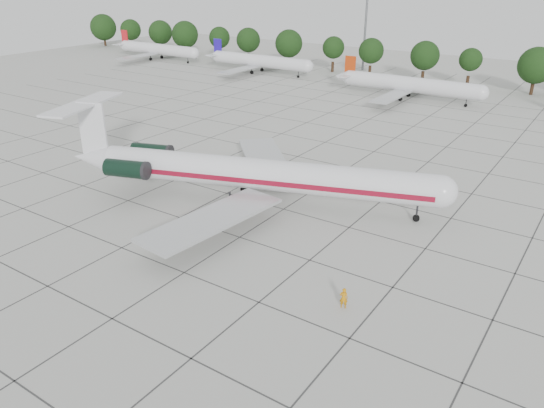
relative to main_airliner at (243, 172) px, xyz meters
The scene contains 9 objects.
ground 9.27m from the main_airliner, 55.74° to the right, with size 260.00×260.00×0.00m, color beige.
apron_joints 9.98m from the main_airliner, 58.90° to the left, with size 170.00×170.00×0.02m, color #383838.
main_airliner is the anchor object (origin of this frame).
ground_crew 22.32m from the main_airliner, 32.54° to the right, with size 0.65×0.42×1.77m, color orange.
bg_airliner_a 104.98m from the main_airliner, 140.32° to the left, with size 28.24×27.20×7.40m.
bg_airliner_b 79.99m from the main_airliner, 123.98° to the left, with size 28.24×27.20×7.40m.
bg_airliner_c 59.58m from the main_airliner, 93.08° to the left, with size 28.24×27.20×7.40m.
tree_line 78.29m from the main_airliner, 95.05° to the left, with size 249.86×8.44×10.22m.
floodlight_mast 89.25m from the main_airliner, 106.52° to the left, with size 1.60×1.60×25.45m.
Camera 1 is at (28.60, -36.62, 24.40)m, focal length 35.00 mm.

